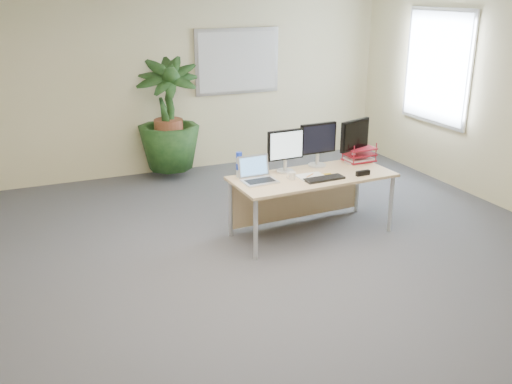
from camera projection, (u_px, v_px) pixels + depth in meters
name	position (u px, v px, depth m)	size (l,w,h in m)	color
floor	(277.00, 298.00, 5.00)	(8.00, 8.00, 0.00)	#444449
back_wall	(157.00, 80.00, 8.01)	(7.00, 0.04, 2.70)	beige
whiteboard	(237.00, 61.00, 8.36)	(1.30, 0.04, 0.95)	silver
window	(437.00, 67.00, 7.75)	(0.04, 1.30, 1.55)	silver
desk	(308.00, 185.00, 6.23)	(1.78, 0.81, 0.67)	tan
floor_plant	(169.00, 127.00, 7.91)	(0.84, 0.84, 1.50)	#123313
monitor_left	(286.00, 148.00, 6.12)	(0.42, 0.19, 0.47)	silver
monitor_right	(318.00, 142.00, 6.33)	(0.44, 0.20, 0.49)	silver
monitor_dark	(355.00, 138.00, 6.45)	(0.44, 0.20, 0.50)	silver
laptop	(257.00, 175.00, 5.91)	(0.36, 0.32, 0.25)	silver
keyboard	(324.00, 179.00, 5.95)	(0.43, 0.14, 0.02)	black
coffee_mug	(292.00, 176.00, 5.95)	(0.11, 0.07, 0.08)	silver
spiral_notebook	(311.00, 176.00, 6.04)	(0.29, 0.22, 0.01)	silver
orange_pen	(310.00, 175.00, 6.04)	(0.01, 0.01, 0.14)	orange
yellow_highlighter	(326.00, 174.00, 6.12)	(0.02, 0.02, 0.12)	yellow
water_bottle	(239.00, 165.00, 6.01)	(0.07, 0.07, 0.27)	silver
letter_tray	(359.00, 155.00, 6.57)	(0.34, 0.27, 0.16)	maroon
stapler	(363.00, 173.00, 6.09)	(0.16, 0.04, 0.05)	black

